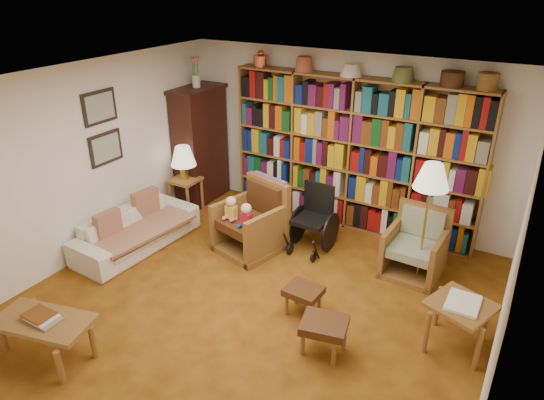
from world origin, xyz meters
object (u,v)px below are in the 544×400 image
Objects in this scene: armchair_leather at (254,221)px; footstool_a at (303,293)px; side_table_papers at (460,310)px; footstool_b at (324,327)px; armchair_sage at (416,248)px; floor_lamp at (431,181)px; coffee_table at (44,324)px; side_table_lamp at (186,187)px; sofa at (137,230)px; wheelchair at (314,220)px.

armchair_leather is 1.58m from footstool_a.
footstool_b is (-1.12, -0.74, -0.14)m from side_table_papers.
armchair_sage is (2.07, 0.52, -0.07)m from armchair_leather.
armchair_sage is 1.02m from floor_lamp.
side_table_papers reaches higher than coffee_table.
side_table_lamp is at bearing 179.16° from floor_lamp.
coffee_table is (0.73, -1.99, 0.10)m from sofa.
floor_lamp is at bearing 8.62° from armchair_leather.
armchair_sage reaches higher than footstool_a.
footstool_b is at bearing -146.41° from side_table_papers.
side_table_papers is at bearing -27.30° from wheelchair.
footstool_a is at bearing 135.29° from footstool_b.
footstool_b is 0.50× the size of coffee_table.
floor_lamp is at bearing -61.98° from armchair_sage.
side_table_papers is (0.64, -1.00, -0.87)m from floor_lamp.
side_table_papers is (2.81, -0.67, 0.06)m from armchair_leather.
side_table_papers is at bearing 10.69° from footstool_a.
armchair_leather is at bearing -171.38° from floor_lamp.
sofa is 1.17× the size of floor_lamp.
sofa is 1.99× the size of wheelchair.
footstool_b is at bearing -105.47° from floor_lamp.
side_table_papers is at bearing -13.73° from side_table_lamp.
wheelchair is 0.59× the size of floor_lamp.
coffee_table is at bearing -113.07° from wheelchair.
sofa is 3.89m from floor_lamp.
floor_lamp reaches higher than wheelchair.
sofa is at bearing -162.25° from floor_lamp.
side_table_lamp is 3.29m from coffee_table.
footstool_a is at bearing 43.90° from coffee_table.
coffee_table is (-2.84, -3.13, -0.96)m from floor_lamp.
footstool_b is at bearing -39.81° from armchair_leather.
side_table_lamp is 0.67× the size of armchair_sage.
sofa is at bearing 176.67° from footstool_a.
side_table_papers is 1.38× the size of footstool_b.
armchair_sage is 1.64× the size of footstool_b.
footstool_a is at bearing -26.26° from side_table_lamp.
footstool_a is (0.54, -1.38, -0.14)m from wheelchair.
armchair_leather is (1.49, -0.38, -0.03)m from side_table_lamp.
footstool_b reaches higher than footstool_a.
armchair_leather is 0.94× the size of coffee_table.
coffee_table is at bearing -149.51° from footstool_b.
side_table_papers is 1.74× the size of footstool_a.
sofa is 1.85× the size of armchair_leather.
footstool_b is (0.45, -0.45, 0.04)m from footstool_a.
armchair_sage reaches higher than side_table_lamp.
wheelchair is at bearing 0.93° from side_table_lamp.
armchair_sage reaches higher than sofa.
armchair_sage is at bearing 2.13° from side_table_lamp.
wheelchair is at bearing 30.66° from armchair_leather.
armchair_leather is 1.90× the size of footstool_b.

